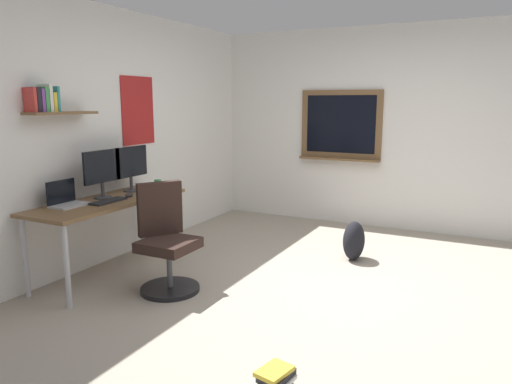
# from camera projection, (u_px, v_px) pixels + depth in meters

# --- Properties ---
(ground_plane) EXTENTS (5.20, 5.20, 0.00)m
(ground_plane) POSITION_uv_depth(u_px,v_px,m) (335.00, 290.00, 4.29)
(ground_plane) COLOR #9E9384
(ground_plane) RESTS_ON ground
(wall_back) EXTENTS (5.00, 0.30, 2.60)m
(wall_back) POSITION_uv_depth(u_px,v_px,m) (116.00, 135.00, 5.12)
(wall_back) COLOR silver
(wall_back) RESTS_ON ground
(wall_right) EXTENTS (0.22, 5.00, 2.60)m
(wall_right) POSITION_uv_depth(u_px,v_px,m) (395.00, 129.00, 6.20)
(wall_right) COLOR silver
(wall_right) RESTS_ON ground
(desk) EXTENTS (1.62, 0.61, 0.73)m
(desk) POSITION_uv_depth(u_px,v_px,m) (109.00, 207.00, 4.58)
(desk) COLOR brown
(desk) RESTS_ON ground
(office_chair) EXTENTS (0.56, 0.57, 0.95)m
(office_chair) POSITION_uv_depth(u_px,v_px,m) (166.00, 245.00, 4.25)
(office_chair) COLOR black
(office_chair) RESTS_ON ground
(laptop) EXTENTS (0.31, 0.21, 0.23)m
(laptop) POSITION_uv_depth(u_px,v_px,m) (66.00, 200.00, 4.30)
(laptop) COLOR #ADAFB5
(laptop) RESTS_ON desk
(monitor_primary) EXTENTS (0.46, 0.17, 0.46)m
(monitor_primary) POSITION_uv_depth(u_px,v_px,m) (102.00, 170.00, 4.59)
(monitor_primary) COLOR #38383D
(monitor_primary) RESTS_ON desk
(monitor_secondary) EXTENTS (0.46, 0.17, 0.46)m
(monitor_secondary) POSITION_uv_depth(u_px,v_px,m) (131.00, 165.00, 4.95)
(monitor_secondary) COLOR #38383D
(monitor_secondary) RESTS_ON desk
(keyboard) EXTENTS (0.37, 0.13, 0.02)m
(keyboard) POSITION_uv_depth(u_px,v_px,m) (108.00, 201.00, 4.46)
(keyboard) COLOR black
(keyboard) RESTS_ON desk
(computer_mouse) EXTENTS (0.10, 0.06, 0.03)m
(computer_mouse) POSITION_uv_depth(u_px,v_px,m) (129.00, 195.00, 4.70)
(computer_mouse) COLOR #262628
(computer_mouse) RESTS_ON desk
(coffee_mug) EXTENTS (0.08, 0.08, 0.09)m
(coffee_mug) POSITION_uv_depth(u_px,v_px,m) (158.00, 184.00, 5.17)
(coffee_mug) COLOR #338C4C
(coffee_mug) RESTS_ON desk
(backpack) EXTENTS (0.32, 0.22, 0.41)m
(backpack) POSITION_uv_depth(u_px,v_px,m) (354.00, 241.00, 5.08)
(backpack) COLOR black
(backpack) RESTS_ON ground
(book_stack_on_floor) EXTENTS (0.25, 0.21, 0.14)m
(book_stack_on_floor) POSITION_uv_depth(u_px,v_px,m) (275.00, 380.00, 2.79)
(book_stack_on_floor) COLOR teal
(book_stack_on_floor) RESTS_ON ground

